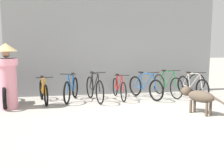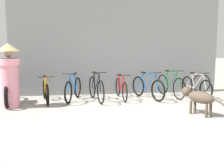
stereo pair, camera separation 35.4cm
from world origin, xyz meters
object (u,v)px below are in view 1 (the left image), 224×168
spare_tire_left (196,83)px  bicycle_5 (167,85)px  stray_dog (198,96)px  bicycle_4 (145,87)px  bicycle_6 (192,86)px  bicycle_2 (95,89)px  bicycle_3 (119,88)px  bicycle_0 (43,92)px  motorcycle (5,89)px  person_in_robes (7,74)px  bicycle_1 (71,89)px

spare_tire_left → bicycle_5: bearing=-155.7°
bicycle_5 → stray_dog: size_ratio=1.49×
bicycle_4 → stray_dog: (0.67, -2.07, 0.08)m
bicycle_6 → spare_tire_left: 0.95m
bicycle_2 → bicycle_3: (0.80, 0.20, -0.04)m
bicycle_6 → spare_tire_left: bicycle_6 is taller
bicycle_0 → bicycle_6: 4.77m
bicycle_4 → motorcycle: 4.16m
bicycle_3 → bicycle_6: (2.47, -0.04, 0.01)m
bicycle_5 → bicycle_6: size_ratio=1.03×
person_in_robes → bicycle_3: bearing=158.6°
stray_dog → person_in_robes: bearing=45.7°
bicycle_1 → bicycle_2: bicycle_2 is taller
bicycle_2 → bicycle_4: 1.64m
bicycle_2 → bicycle_5: (2.45, 0.29, -0.00)m
bicycle_3 → bicycle_6: bicycle_6 is taller
motorcycle → stray_dog: 5.18m
bicycle_1 → bicycle_3: (1.49, 0.03, -0.02)m
bicycle_0 → bicycle_2: 1.50m
bicycle_1 → bicycle_6: (3.96, -0.02, -0.01)m
bicycle_6 → person_in_robes: (-5.63, -0.71, 0.58)m
motorcycle → person_in_robes: 0.68m
bicycle_2 → stray_dog: 3.02m
bicycle_3 → spare_tire_left: bearing=100.9°
bicycle_0 → bicycle_2: size_ratio=0.95×
bicycle_2 → bicycle_3: bicycle_2 is taller
bicycle_1 → bicycle_4: (2.32, -0.06, 0.00)m
motorcycle → bicycle_4: bearing=83.2°
bicycle_2 → bicycle_0: bearing=-102.6°
bicycle_5 → stray_dog: bicycle_5 is taller
bicycle_0 → person_in_robes: size_ratio=0.92×
bicycle_2 → bicycle_4: size_ratio=1.02×
bicycle_3 → bicycle_5: size_ratio=0.97×
bicycle_0 → bicycle_5: size_ratio=0.95×
bicycle_1 → person_in_robes: size_ratio=0.91×
person_in_robes → spare_tire_left: 6.40m
bicycle_4 → bicycle_1: bearing=-111.6°
bicycle_4 → spare_tire_left: size_ratio=2.45×
spare_tire_left → stray_dog: bearing=-118.1°
bicycle_5 → bicycle_6: bearing=69.8°
bicycle_4 → bicycle_5: 0.84m
bicycle_2 → bicycle_5: 2.47m
bicycle_1 → bicycle_4: size_ratio=0.96×
stray_dog → person_in_robes: 4.89m
bicycle_4 → bicycle_3: bearing=-116.0°
bicycle_3 → spare_tire_left: (3.04, 0.72, 0.00)m
bicycle_5 → bicycle_6: 0.83m
bicycle_4 → stray_dog: bicycle_4 is taller
bicycle_4 → spare_tire_left: (2.21, 0.80, -0.02)m
stray_dog → spare_tire_left: bearing=-55.6°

